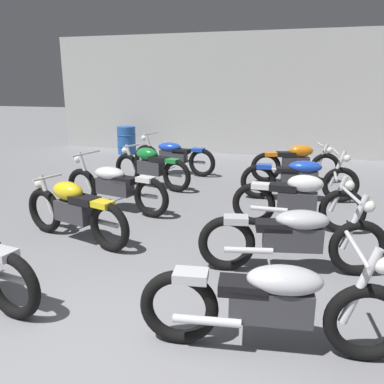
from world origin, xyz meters
The scene contains 12 objects.
ground_plane centered at (0.00, 0.00, 0.00)m, with size 60.00×60.00×0.00m, color gray.
back_wall centered at (0.00, 10.15, 1.80)m, with size 12.94×0.24×3.60m, color #B2B2AD.
motorcycle_left_row_1 centered at (-1.41, 2.41, 0.46)m, with size 1.92×0.71×0.88m.
motorcycle_left_row_2 centered at (-1.51, 3.82, 0.45)m, with size 2.14×0.75×0.97m.
motorcycle_left_row_3 centered at (-1.49, 5.46, 0.46)m, with size 1.92×0.71×0.88m.
motorcycle_left_row_4 centered at (-1.48, 6.85, 0.45)m, with size 2.16×0.68×0.97m.
motorcycle_right_row_0 centered at (1.45, 0.75, 0.45)m, with size 2.17×0.69×0.97m.
motorcycle_right_row_1 centered at (1.56, 2.25, 0.45)m, with size 2.15×0.77×0.97m.
motorcycle_right_row_2 centered at (1.56, 3.77, 0.46)m, with size 1.97×0.48×0.88m.
motorcycle_right_row_3 centered at (1.54, 5.33, 0.45)m, with size 2.17×0.68×0.97m.
motorcycle_right_row_4 centered at (1.42, 6.77, 0.46)m, with size 1.94×0.67×0.88m.
oil_drum centered at (-3.78, 9.13, 0.43)m, with size 0.59×0.59×0.85m.
Camera 1 is at (1.63, -2.17, 2.15)m, focal length 37.24 mm.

